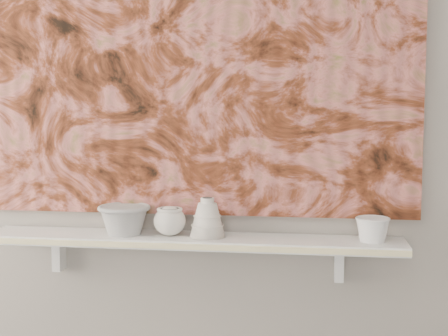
% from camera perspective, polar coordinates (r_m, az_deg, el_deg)
% --- Properties ---
extents(wall_back, '(3.60, 0.00, 3.60)m').
position_cam_1_polar(wall_back, '(2.13, -2.63, 5.39)').
color(wall_back, gray).
rests_on(wall_back, floor).
extents(shelf, '(1.40, 0.18, 0.03)m').
position_cam_1_polar(shelf, '(2.09, -3.06, -6.64)').
color(shelf, silver).
rests_on(shelf, wall_back).
extents(shelf_stripe, '(1.40, 0.01, 0.02)m').
position_cam_1_polar(shelf_stripe, '(2.00, -3.57, -7.20)').
color(shelf_stripe, beige).
rests_on(shelf_stripe, shelf).
extents(bracket_left, '(0.03, 0.06, 0.12)m').
position_cam_1_polar(bracket_left, '(2.31, -14.86, -7.54)').
color(bracket_left, silver).
rests_on(bracket_left, wall_back).
extents(bracket_right, '(0.03, 0.06, 0.12)m').
position_cam_1_polar(bracket_right, '(2.14, 10.47, -8.53)').
color(bracket_right, silver).
rests_on(bracket_right, wall_back).
extents(painting, '(1.50, 0.02, 1.10)m').
position_cam_1_polar(painting, '(2.13, -2.72, 10.51)').
color(painting, maroon).
rests_on(painting, wall_back).
extents(house_motif, '(0.09, 0.00, 0.08)m').
position_cam_1_polar(house_motif, '(2.08, 9.56, 2.05)').
color(house_motif, black).
rests_on(house_motif, painting).
extents(bowl_grey, '(0.19, 0.19, 0.10)m').
position_cam_1_polar(bowl_grey, '(2.13, -9.11, -4.65)').
color(bowl_grey, gray).
rests_on(bowl_grey, shelf).
extents(cup_cream, '(0.12, 0.12, 0.10)m').
position_cam_1_polar(cup_cream, '(2.09, -4.99, -4.86)').
color(cup_cream, beige).
rests_on(cup_cream, shelf).
extents(bell_vessel, '(0.14, 0.14, 0.13)m').
position_cam_1_polar(bell_vessel, '(2.06, -1.53, -4.52)').
color(bell_vessel, silver).
rests_on(bell_vessel, shelf).
extents(bowl_white, '(0.14, 0.14, 0.08)m').
position_cam_1_polar(bowl_white, '(2.05, 13.43, -5.47)').
color(bowl_white, white).
rests_on(bowl_white, shelf).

